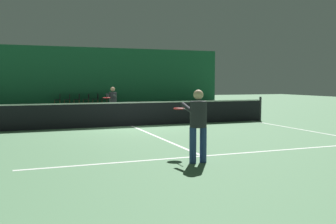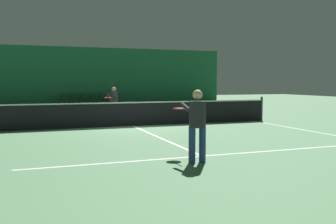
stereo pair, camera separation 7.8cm
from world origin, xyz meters
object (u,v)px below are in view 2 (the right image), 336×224
(player_near, at_px, (196,120))
(courtside_chair_4, at_px, (98,98))
(courtside_chair_3, at_px, (89,98))
(courtside_chair_6, at_px, (116,98))
(courtside_chair_1, at_px, (70,99))
(player_far, at_px, (114,101))
(courtside_chair_5, at_px, (107,98))
(tennis_net, at_px, (133,113))
(courtside_chair_2, at_px, (80,98))
(courtside_chair_0, at_px, (60,99))

(player_near, distance_m, courtside_chair_4, 21.52)
(courtside_chair_3, distance_m, courtside_chair_6, 2.10)
(courtside_chair_1, bearing_deg, player_far, 3.62)
(courtside_chair_4, relative_size, courtside_chair_5, 1.00)
(courtside_chair_4, distance_m, courtside_chair_6, 1.40)
(tennis_net, distance_m, courtside_chair_3, 14.49)
(courtside_chair_4, bearing_deg, courtside_chair_6, 90.00)
(courtside_chair_1, bearing_deg, player_near, 1.61)
(player_far, height_order, courtside_chair_6, player_far)
(tennis_net, relative_size, player_far, 7.96)
(courtside_chair_6, bearing_deg, courtside_chair_4, -90.00)
(courtside_chair_5, bearing_deg, courtside_chair_1, -90.00)
(player_far, distance_m, courtside_chair_2, 12.13)
(player_far, distance_m, courtside_chair_6, 12.44)
(player_far, xyz_separation_m, courtside_chair_4, (1.33, 12.13, -0.39))
(player_near, xyz_separation_m, courtside_chair_3, (0.80, 21.46, -0.43))
(courtside_chair_0, bearing_deg, courtside_chair_5, 90.00)
(courtside_chair_6, bearing_deg, courtside_chair_5, -90.00)
(player_far, bearing_deg, courtside_chair_5, -161.03)
(courtside_chair_0, bearing_deg, tennis_net, 6.75)
(courtside_chair_6, bearing_deg, courtside_chair_3, -90.00)
(tennis_net, height_order, courtside_chair_6, tennis_net)
(courtside_chair_1, xyz_separation_m, courtside_chair_5, (2.80, 0.00, 0.00))
(player_far, xyz_separation_m, courtside_chair_3, (0.63, 12.13, -0.39))
(player_near, bearing_deg, player_far, -1.81)
(courtside_chair_1, height_order, courtside_chair_2, same)
(courtside_chair_0, distance_m, courtside_chair_2, 1.40)
(tennis_net, xyz_separation_m, courtside_chair_3, (0.38, 14.49, -0.03))
(player_far, distance_m, courtside_chair_4, 12.21)
(courtside_chair_2, bearing_deg, courtside_chair_5, 90.00)
(courtside_chair_3, xyz_separation_m, courtside_chair_4, (0.70, 0.00, 0.00))
(courtside_chair_0, bearing_deg, courtside_chair_1, 90.00)
(player_far, bearing_deg, courtside_chair_6, -164.21)
(player_near, height_order, courtside_chair_2, player_near)
(courtside_chair_6, bearing_deg, player_far, -12.70)
(courtside_chair_0, bearing_deg, player_near, 3.47)
(courtside_chair_0, height_order, courtside_chair_2, same)
(tennis_net, distance_m, player_near, 6.99)
(courtside_chair_1, xyz_separation_m, courtside_chair_2, (0.70, 0.00, 0.00))
(player_near, height_order, courtside_chair_5, player_near)
(courtside_chair_0, distance_m, courtside_chair_3, 2.10)
(courtside_chair_0, xyz_separation_m, courtside_chair_5, (3.50, 0.00, 0.00))
(tennis_net, xyz_separation_m, courtside_chair_6, (2.48, 14.49, -0.03))
(courtside_chair_2, bearing_deg, courtside_chair_1, -90.00)
(tennis_net, relative_size, courtside_chair_3, 14.29)
(courtside_chair_3, bearing_deg, courtside_chair_4, 90.00)
(player_near, distance_m, courtside_chair_6, 21.66)
(tennis_net, relative_size, player_near, 7.64)
(courtside_chair_2, height_order, courtside_chair_4, same)
(courtside_chair_2, height_order, courtside_chair_6, same)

